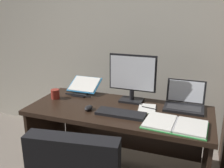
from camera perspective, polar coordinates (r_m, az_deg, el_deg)
name	(u,v)px	position (r m, az deg, el deg)	size (l,w,h in m)	color
wall_back	(143,28)	(2.88, 7.34, 12.83)	(4.86, 0.12, 2.75)	beige
desk	(121,125)	(2.36, 2.06, -9.56)	(1.63, 0.70, 0.73)	black
monitor	(132,78)	(2.31, 4.75, 1.31)	(0.45, 0.16, 0.46)	black
laptop	(184,102)	(2.30, 16.54, -4.15)	(0.34, 0.27, 0.23)	black
keyboard	(121,113)	(2.08, 2.07, -6.89)	(0.42, 0.15, 0.02)	black
computer_mouse	(89,108)	(2.18, -5.49, -5.57)	(0.06, 0.10, 0.04)	black
reading_stand_with_book	(84,86)	(2.61, -6.58, -0.44)	(0.32, 0.29, 0.14)	black
open_binder	(175,124)	(1.96, 14.51, -9.11)	(0.50, 0.33, 0.02)	green
notepad	(147,109)	(2.22, 8.17, -5.68)	(0.15, 0.21, 0.01)	silver
pen	(149,108)	(2.21, 8.69, -5.53)	(0.01, 0.01, 0.14)	black
coffee_mug	(55,94)	(2.50, -13.09, -2.28)	(0.08, 0.08, 0.09)	maroon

